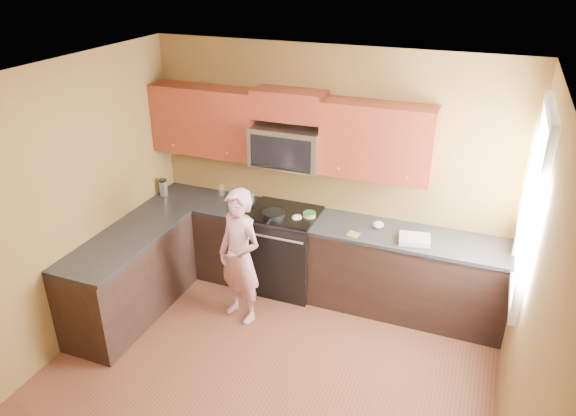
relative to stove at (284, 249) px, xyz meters
The scene contains 26 objects.
floor 1.79m from the stove, 76.57° to the right, with size 4.00×4.00×0.00m, color brown.
ceiling 2.81m from the stove, 76.57° to the right, with size 4.00×4.00×0.00m, color white.
wall_back 1.02m from the stove, 39.09° to the left, with size 4.00×4.00×0.00m, color brown.
wall_left 2.48m from the stove, 133.69° to the right, with size 4.00×4.00×0.00m, color brown.
wall_right 3.05m from the stove, 34.91° to the right, with size 4.00×4.00×0.00m, color brown.
cabinet_back_run 0.40m from the stove, ahead, with size 4.00×0.60×0.88m, color black.
cabinet_left_run 1.69m from the stove, 140.41° to the right, with size 0.60×1.60×0.88m, color black.
countertop_back 0.58m from the stove, ahead, with size 4.00×0.62×0.04m, color black.
countertop_left 1.73m from the stove, 140.19° to the right, with size 0.62×1.60×0.04m, color black.
stove is the anchor object (origin of this frame).
microwave 0.98m from the stove, 90.00° to the left, with size 0.76×0.40×0.42m, color silver, non-canonical shape.
upper_cab_left 1.40m from the stove, behind, with size 1.22×0.33×0.75m, color maroon, non-canonical shape.
upper_cab_right 1.36m from the stove, ahead, with size 1.12×0.33×0.75m, color maroon, non-canonical shape.
upper_cab_over_mw 1.63m from the stove, 90.00° to the left, with size 0.76×0.33×0.30m, color maroon.
window 2.70m from the stove, 11.29° to the right, with size 0.06×1.06×1.66m, color white, non-canonical shape.
woman 0.77m from the stove, 105.75° to the right, with size 0.53×0.35×1.46m, color #D96C8F.
frying_pan 0.50m from the stove, 111.32° to the right, with size 0.24×0.42×0.05m, color black, non-canonical shape.
butter_tub 0.54m from the stove, ahead, with size 0.14×0.14×0.10m, color gold, non-canonical shape.
toast_slice 0.97m from the stove, 12.52° to the right, with size 0.11×0.11×0.01m, color #B27F47.
napkin_a 0.52m from the stove, 23.28° to the right, with size 0.11×0.12×0.06m, color silver.
napkin_b 1.14m from the stove, ahead, with size 0.12×0.13×0.07m, color silver.
dish_towel 1.51m from the stove, ahead, with size 0.30×0.24×0.05m, color silver.
travel_mug 1.56m from the stove, behind, with size 0.09×0.09×0.20m, color silver, non-canonical shape.
glass_a 1.03m from the stove, 166.17° to the left, with size 0.07×0.07×0.12m, color silver.
glass_b 0.69m from the stove, 163.28° to the left, with size 0.07×0.07×0.12m, color silver.
glass_c 0.87m from the stove, 166.16° to the left, with size 0.07×0.07×0.12m, color silver.
Camera 1 is at (1.56, -3.20, 3.54)m, focal length 33.49 mm.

